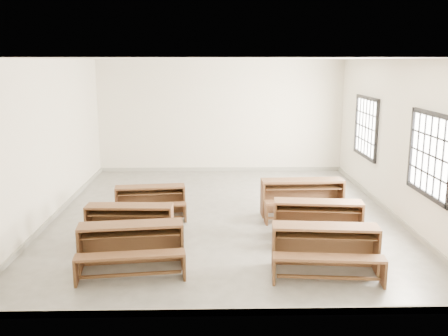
{
  "coord_description": "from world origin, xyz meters",
  "views": [
    {
      "loc": [
        -0.23,
        -10.02,
        3.17
      ],
      "look_at": [
        0.0,
        0.0,
        1.0
      ],
      "focal_mm": 40.0,
      "sensor_mm": 36.0,
      "label": 1
    }
  ],
  "objects_px": {
    "desk_set_1": "(129,222)",
    "desk_set_3": "(325,245)",
    "desk_set_5": "(303,195)",
    "desk_set_0": "(131,243)",
    "desk_set_2": "(150,199)",
    "desk_set_4": "(318,218)"
  },
  "relations": [
    {
      "from": "desk_set_2",
      "to": "desk_set_3",
      "type": "bearing_deg",
      "value": -50.0
    },
    {
      "from": "desk_set_3",
      "to": "desk_set_5",
      "type": "distance_m",
      "value": 2.81
    },
    {
      "from": "desk_set_2",
      "to": "desk_set_1",
      "type": "bearing_deg",
      "value": -103.55
    },
    {
      "from": "desk_set_2",
      "to": "desk_set_3",
      "type": "xyz_separation_m",
      "value": [
        2.99,
        -2.83,
        0.05
      ]
    },
    {
      "from": "desk_set_1",
      "to": "desk_set_4",
      "type": "bearing_deg",
      "value": 3.91
    },
    {
      "from": "desk_set_0",
      "to": "desk_set_3",
      "type": "relative_size",
      "value": 1.01
    },
    {
      "from": "desk_set_1",
      "to": "desk_set_5",
      "type": "relative_size",
      "value": 0.9
    },
    {
      "from": "desk_set_2",
      "to": "desk_set_4",
      "type": "distance_m",
      "value": 3.48
    },
    {
      "from": "desk_set_1",
      "to": "desk_set_2",
      "type": "xyz_separation_m",
      "value": [
        0.19,
        1.53,
        -0.02
      ]
    },
    {
      "from": "desk_set_4",
      "to": "desk_set_5",
      "type": "xyz_separation_m",
      "value": [
        -0.03,
        1.42,
        0.03
      ]
    },
    {
      "from": "desk_set_0",
      "to": "desk_set_5",
      "type": "distance_m",
      "value": 4.08
    },
    {
      "from": "desk_set_1",
      "to": "desk_set_3",
      "type": "bearing_deg",
      "value": -19.87
    },
    {
      "from": "desk_set_1",
      "to": "desk_set_3",
      "type": "distance_m",
      "value": 3.43
    },
    {
      "from": "desk_set_0",
      "to": "desk_set_5",
      "type": "bearing_deg",
      "value": 33.44
    },
    {
      "from": "desk_set_0",
      "to": "desk_set_4",
      "type": "xyz_separation_m",
      "value": [
        3.14,
        1.23,
        -0.01
      ]
    },
    {
      "from": "desk_set_1",
      "to": "desk_set_3",
      "type": "height_order",
      "value": "desk_set_3"
    },
    {
      "from": "desk_set_2",
      "to": "desk_set_3",
      "type": "relative_size",
      "value": 0.89
    },
    {
      "from": "desk_set_0",
      "to": "desk_set_4",
      "type": "distance_m",
      "value": 3.37
    },
    {
      "from": "desk_set_2",
      "to": "desk_set_5",
      "type": "bearing_deg",
      "value": -6.96
    },
    {
      "from": "desk_set_2",
      "to": "desk_set_5",
      "type": "xyz_separation_m",
      "value": [
        3.14,
        -0.02,
        0.07
      ]
    },
    {
      "from": "desk_set_2",
      "to": "desk_set_5",
      "type": "relative_size",
      "value": 0.87
    },
    {
      "from": "desk_set_0",
      "to": "desk_set_2",
      "type": "bearing_deg",
      "value": 83.75
    }
  ]
}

